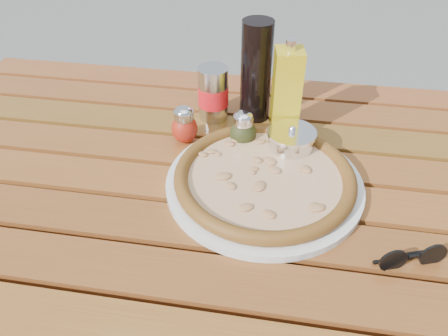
% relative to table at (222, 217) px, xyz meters
% --- Properties ---
extents(table, '(1.40, 0.90, 0.75)m').
position_rel_table_xyz_m(table, '(0.00, 0.00, 0.00)').
color(table, '#391C0D').
rests_on(table, ground).
extents(plate, '(0.44, 0.44, 0.01)m').
position_rel_table_xyz_m(plate, '(0.08, 0.02, 0.08)').
color(plate, silver).
rests_on(plate, table).
extents(pizza, '(0.36, 0.36, 0.03)m').
position_rel_table_xyz_m(pizza, '(0.08, 0.02, 0.10)').
color(pizza, beige).
rests_on(pizza, plate).
extents(pepper_shaker, '(0.07, 0.07, 0.08)m').
position_rel_table_xyz_m(pepper_shaker, '(-0.10, 0.14, 0.11)').
color(pepper_shaker, '#B62714').
rests_on(pepper_shaker, table).
extents(oregano_shaker, '(0.06, 0.06, 0.08)m').
position_rel_table_xyz_m(oregano_shaker, '(0.02, 0.14, 0.11)').
color(oregano_shaker, '#333916').
rests_on(oregano_shaker, table).
extents(dark_bottle, '(0.07, 0.07, 0.22)m').
position_rel_table_xyz_m(dark_bottle, '(0.03, 0.25, 0.19)').
color(dark_bottle, black).
rests_on(dark_bottle, table).
extents(soda_can, '(0.08, 0.08, 0.12)m').
position_rel_table_xyz_m(soda_can, '(-0.06, 0.24, 0.13)').
color(soda_can, silver).
rests_on(soda_can, table).
extents(olive_oil_cruet, '(0.06, 0.06, 0.21)m').
position_rel_table_xyz_m(olive_oil_cruet, '(0.10, 0.20, 0.17)').
color(olive_oil_cruet, gold).
rests_on(olive_oil_cruet, table).
extents(parmesan_tin, '(0.13, 0.13, 0.07)m').
position_rel_table_xyz_m(parmesan_tin, '(0.12, 0.12, 0.11)').
color(parmesan_tin, silver).
rests_on(parmesan_tin, table).
extents(sunglasses, '(0.11, 0.06, 0.04)m').
position_rel_table_xyz_m(sunglasses, '(0.31, -0.13, 0.09)').
color(sunglasses, black).
rests_on(sunglasses, table).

